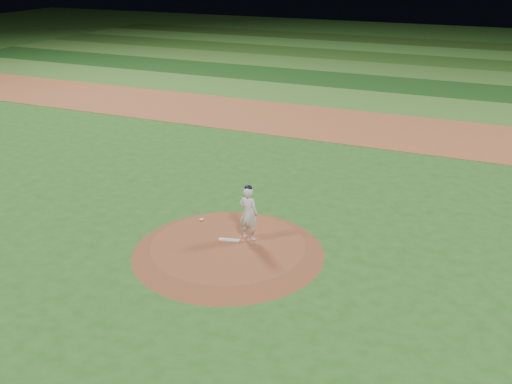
{
  "coord_description": "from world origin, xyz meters",
  "views": [
    {
      "loc": [
        6.45,
        -12.91,
        7.94
      ],
      "look_at": [
        0.0,
        2.0,
        1.1
      ],
      "focal_mm": 40.0,
      "sensor_mm": 36.0,
      "label": 1
    }
  ],
  "objects_px": {
    "pitching_rubber": "(229,240)",
    "pitcher_on_mound": "(248,213)",
    "pitchers_mound": "(228,248)",
    "rosin_bag": "(201,219)"
  },
  "relations": [
    {
      "from": "pitchers_mound",
      "to": "pitcher_on_mound",
      "type": "relative_size",
      "value": 3.27
    },
    {
      "from": "pitcher_on_mound",
      "to": "pitchers_mound",
      "type": "bearing_deg",
      "value": -126.17
    },
    {
      "from": "pitchers_mound",
      "to": "pitcher_on_mound",
      "type": "distance_m",
      "value": 1.17
    },
    {
      "from": "pitching_rubber",
      "to": "pitcher_on_mound",
      "type": "relative_size",
      "value": 0.36
    },
    {
      "from": "pitchers_mound",
      "to": "rosin_bag",
      "type": "bearing_deg",
      "value": 143.25
    },
    {
      "from": "pitchers_mound",
      "to": "rosin_bag",
      "type": "distance_m",
      "value": 1.82
    },
    {
      "from": "pitcher_on_mound",
      "to": "pitching_rubber",
      "type": "bearing_deg",
      "value": -146.87
    },
    {
      "from": "rosin_bag",
      "to": "pitcher_on_mound",
      "type": "height_order",
      "value": "pitcher_on_mound"
    },
    {
      "from": "pitchers_mound",
      "to": "pitching_rubber",
      "type": "height_order",
      "value": "pitching_rubber"
    },
    {
      "from": "rosin_bag",
      "to": "pitcher_on_mound",
      "type": "relative_size",
      "value": 0.08
    }
  ]
}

